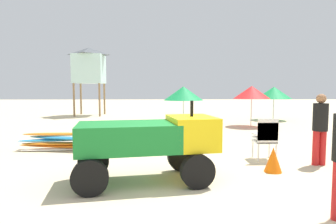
# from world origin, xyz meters

# --- Properties ---
(ground) EXTENTS (80.00, 80.00, 0.00)m
(ground) POSITION_xyz_m (0.00, 0.00, 0.00)
(ground) COLOR beige
(utility_cart) EXTENTS (2.72, 1.67, 1.50)m
(utility_cart) POSITION_xyz_m (-0.58, 0.33, 0.78)
(utility_cart) COLOR #197A2D
(utility_cart) RESTS_ON ground
(stacked_plastic_chairs) EXTENTS (0.48, 0.48, 1.02)m
(stacked_plastic_chairs) POSITION_xyz_m (2.14, 1.81, 0.60)
(stacked_plastic_chairs) COLOR white
(stacked_plastic_chairs) RESTS_ON ground
(surfboard_pile) EXTENTS (2.44, 0.81, 0.48)m
(surfboard_pile) POSITION_xyz_m (-3.23, 3.11, 0.25)
(surfboard_pile) COLOR white
(surfboard_pile) RESTS_ON ground
(lifeguard_near_left) EXTENTS (0.32, 0.32, 1.61)m
(lifeguard_near_left) POSITION_xyz_m (3.20, 1.37, 0.92)
(lifeguard_near_left) COLOR red
(lifeguard_near_left) RESTS_ON ground
(lifeguard_tower) EXTENTS (1.98, 1.98, 4.30)m
(lifeguard_tower) POSITION_xyz_m (-4.89, 13.69, 3.18)
(lifeguard_tower) COLOR olive
(lifeguard_tower) RESTS_ON ground
(beach_umbrella_left) EXTENTS (2.13, 2.13, 1.83)m
(beach_umbrella_left) POSITION_xyz_m (0.87, 10.59, 1.46)
(beach_umbrella_left) COLOR beige
(beach_umbrella_left) RESTS_ON ground
(beach_umbrella_mid) EXTENTS (1.88, 1.88, 1.82)m
(beach_umbrella_mid) POSITION_xyz_m (5.82, 10.63, 1.49)
(beach_umbrella_mid) COLOR beige
(beach_umbrella_mid) RESTS_ON ground
(beach_umbrella_far) EXTENTS (1.64, 1.64, 1.84)m
(beach_umbrella_far) POSITION_xyz_m (3.77, 8.05, 1.55)
(beach_umbrella_far) COLOR beige
(beach_umbrella_far) RESTS_ON ground
(traffic_cone_far) EXTENTS (0.36, 0.36, 0.52)m
(traffic_cone_far) POSITION_xyz_m (1.95, 0.86, 0.26)
(traffic_cone_far) COLOR orange
(traffic_cone_far) RESTS_ON ground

